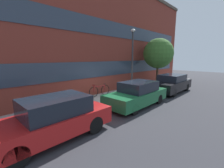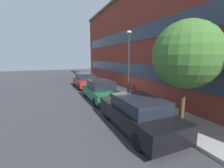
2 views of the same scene
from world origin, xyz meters
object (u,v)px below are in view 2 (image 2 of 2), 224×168
Objects in this scene: parked_car_black at (137,113)px; bicycle at (131,88)px; parked_car_red at (84,80)px; lamp_post at (129,59)px; fire_hydrant at (97,81)px; parked_car_green at (100,90)px; street_tree at (186,55)px.

parked_car_black is 2.60× the size of bicycle.
parked_car_red is 7.02m from lamp_post.
bicycle reaches higher than fire_hydrant.
parked_car_red is at bearing 36.64° from bicycle.
lamp_post reaches higher than parked_car_red.
fire_hydrant is at bearing -15.48° from parked_car_green.
street_tree reaches higher than parked_car_black.
parked_car_green is at bearing 0.00° from parked_car_black.
parked_car_green is at bearing -163.49° from street_tree.
parked_car_green is 0.91× the size of lamp_post.
fire_hydrant is at bearing 21.71° from bicycle.
street_tree is at bearing 2.96° from lamp_post.
parked_car_red is at bearing 0.00° from parked_car_green.
street_tree is (10.70, 1.68, 2.42)m from parked_car_red.
parked_car_red is 5.42m from bicycle.
parked_car_black reaches higher than bicycle.
parked_car_red reaches higher than parked_car_green.
lamp_post is at bearing -23.32° from parked_car_black.
parked_car_green is at bearing -180.00° from parked_car_red.
parked_car_black is at bearing -180.00° from parked_car_red.
fire_hydrant is at bearing -179.69° from lamp_post.
street_tree is (10.81, 0.25, 2.63)m from fire_hydrant.
parked_car_black is at bearing -23.32° from lamp_post.
parked_car_green is 3.06m from lamp_post.
street_tree is 0.95× the size of lamp_post.
parked_car_black is at bearing -8.12° from fire_hydrant.
bicycle is at bearing -28.23° from parked_car_black.
lamp_post is at bearing 0.31° from fire_hydrant.
parked_car_red is at bearing -85.80° from fire_hydrant.
bicycle is 0.39× the size of street_tree.
parked_car_black is 1.03× the size of street_tree.
bicycle is at bearing 169.34° from street_tree.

